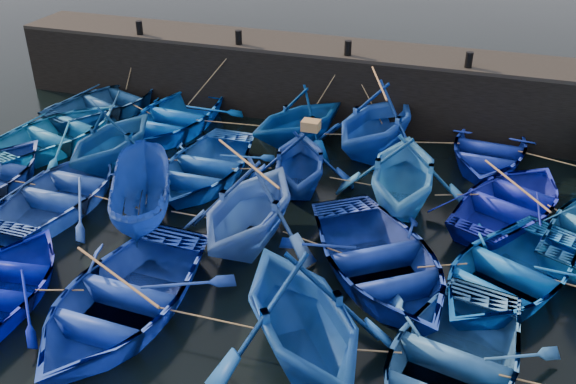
% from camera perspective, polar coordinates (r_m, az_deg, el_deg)
% --- Properties ---
extents(ground, '(120.00, 120.00, 0.00)m').
position_cam_1_polar(ground, '(15.39, -3.82, -7.87)').
color(ground, black).
rests_on(ground, ground).
extents(quay_wall, '(26.00, 2.50, 2.50)m').
position_cam_1_polar(quay_wall, '(23.69, 5.69, 9.47)').
color(quay_wall, black).
rests_on(quay_wall, ground).
extents(quay_top, '(26.00, 2.50, 0.12)m').
position_cam_1_polar(quay_top, '(23.27, 5.85, 12.50)').
color(quay_top, black).
rests_on(quay_top, quay_wall).
extents(bollard_0, '(0.24, 0.24, 0.50)m').
position_cam_1_polar(bollard_0, '(25.31, -13.07, 14.03)').
color(bollard_0, black).
rests_on(bollard_0, quay_top).
extents(bollard_1, '(0.24, 0.24, 0.50)m').
position_cam_1_polar(bollard_1, '(23.53, -4.41, 13.54)').
color(bollard_1, black).
rests_on(bollard_1, quay_top).
extents(bollard_2, '(0.24, 0.24, 0.50)m').
position_cam_1_polar(bollard_2, '(22.34, 5.35, 12.62)').
color(bollard_2, black).
rests_on(bollard_2, quay_top).
extents(bollard_3, '(0.24, 0.24, 0.50)m').
position_cam_1_polar(bollard_3, '(21.83, 15.79, 11.24)').
color(bollard_3, black).
rests_on(bollard_3, quay_top).
extents(boat_0, '(5.14, 5.93, 1.03)m').
position_cam_1_polar(boat_0, '(24.99, -15.61, 7.79)').
color(boat_0, navy).
rests_on(boat_0, ground).
extents(boat_1, '(4.16, 5.58, 1.11)m').
position_cam_1_polar(boat_1, '(22.96, -10.21, 6.61)').
color(boat_1, blue).
rests_on(boat_1, ground).
extents(boat_2, '(4.89, 5.09, 2.06)m').
position_cam_1_polar(boat_2, '(21.34, 0.95, 6.67)').
color(boat_2, navy).
rests_on(boat_2, ground).
extents(boat_3, '(5.03, 5.48, 2.42)m').
position_cam_1_polar(boat_3, '(20.90, 7.87, 6.41)').
color(boat_3, blue).
rests_on(boat_3, ground).
extents(boat_4, '(3.75, 5.04, 1.00)m').
position_cam_1_polar(boat_4, '(21.36, 17.38, 3.71)').
color(boat_4, '#102598').
rests_on(boat_4, ground).
extents(boat_6, '(4.96, 5.95, 1.06)m').
position_cam_1_polar(boat_6, '(22.78, -19.79, 5.02)').
color(boat_6, blue).
rests_on(boat_6, ground).
extents(boat_7, '(3.71, 4.22, 2.09)m').
position_cam_1_polar(boat_7, '(20.58, -15.41, 4.70)').
color(boat_7, navy).
rests_on(boat_7, ground).
extents(boat_8, '(3.57, 4.95, 1.02)m').
position_cam_1_polar(boat_8, '(19.46, -7.44, 2.32)').
color(boat_8, '#144CB3').
rests_on(boat_8, ground).
extents(boat_9, '(4.09, 4.45, 1.96)m').
position_cam_1_polar(boat_9, '(18.62, 1.10, 2.90)').
color(boat_9, navy).
rests_on(boat_9, ground).
extents(boat_10, '(4.23, 4.78, 2.34)m').
position_cam_1_polar(boat_10, '(17.90, 10.30, 1.91)').
color(boat_10, blue).
rests_on(boat_10, ground).
extents(boat_11, '(5.05, 5.73, 0.99)m').
position_cam_1_polar(boat_11, '(18.51, 19.33, -0.79)').
color(boat_11, '#0E18A5').
rests_on(boat_11, ground).
extents(boat_14, '(3.60, 4.99, 1.03)m').
position_cam_1_polar(boat_14, '(19.02, -19.40, 0.10)').
color(boat_14, '#244AAE').
rests_on(boat_14, ground).
extents(boat_15, '(3.21, 4.42, 1.61)m').
position_cam_1_polar(boat_15, '(17.48, -13.00, -0.50)').
color(boat_15, navy).
rests_on(boat_15, ground).
extents(boat_16, '(4.05, 4.62, 2.32)m').
position_cam_1_polar(boat_16, '(16.03, -3.50, -1.16)').
color(boat_16, blue).
rests_on(boat_16, ground).
extents(boat_17, '(6.31, 6.67, 1.13)m').
position_cam_1_polar(boat_17, '(15.22, 8.11, -5.98)').
color(boat_17, navy).
rests_on(boat_17, ground).
extents(boat_18, '(5.42, 6.08, 1.04)m').
position_cam_1_polar(boat_18, '(15.58, 18.90, -6.75)').
color(boat_18, '#084EB4').
rests_on(boat_18, ground).
extents(boat_21, '(3.77, 4.82, 0.91)m').
position_cam_1_polar(boat_21, '(15.82, -24.05, -7.59)').
color(boat_21, '#000C9C').
rests_on(boat_21, ground).
extents(boat_22, '(4.11, 5.59, 1.13)m').
position_cam_1_polar(boat_22, '(14.41, -14.74, -9.10)').
color(boat_22, '#183AC0').
rests_on(boat_22, ground).
extents(boat_23, '(5.97, 6.07, 2.42)m').
position_cam_1_polar(boat_23, '(12.58, 1.15, -10.70)').
color(boat_23, '#0F4495').
rests_on(boat_23, ground).
extents(boat_24, '(4.54, 5.69, 1.06)m').
position_cam_1_polar(boat_24, '(12.90, 14.14, -14.64)').
color(boat_24, '#22578F').
rests_on(boat_24, ground).
extents(wooden_crate, '(0.50, 0.39, 0.29)m').
position_cam_1_polar(wooden_crate, '(18.06, 2.05, 5.94)').
color(wooden_crate, '#9B7443').
rests_on(wooden_crate, boat_9).
extents(mooring_ropes, '(17.32, 11.98, 2.10)m').
position_cam_1_polar(mooring_ropes, '(18.68, 1.67, 2.62)').
color(mooring_ropes, tan).
rests_on(mooring_ropes, ground).
extents(loose_oars, '(10.16, 11.91, 1.49)m').
position_cam_1_polar(loose_oars, '(16.56, 3.79, 2.21)').
color(loose_oars, '#99724C').
rests_on(loose_oars, ground).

